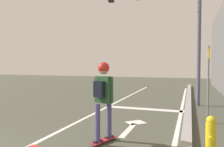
# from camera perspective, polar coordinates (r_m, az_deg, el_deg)

# --- Properties ---
(lane_line_center) EXTENTS (0.12, 20.00, 0.01)m
(lane_line_center) POSITION_cam_1_polar(r_m,az_deg,el_deg) (8.50, -3.91, -9.95)
(lane_line_center) COLOR white
(lane_line_center) RESTS_ON ground
(lane_line_curbside) EXTENTS (0.12, 20.00, 0.01)m
(lane_line_curbside) POSITION_cam_1_polar(r_m,az_deg,el_deg) (7.83, 17.19, -11.11)
(lane_line_curbside) COLOR white
(lane_line_curbside) RESTS_ON ground
(stop_bar) EXTENTS (3.17, 0.40, 0.01)m
(stop_bar) POSITION_cam_1_polar(r_m,az_deg,el_deg) (9.16, 8.42, -9.08)
(stop_bar) COLOR white
(stop_bar) RESTS_ON ground
(lane_arrow_stem) EXTENTS (0.16, 1.40, 0.01)m
(lane_arrow_stem) POSITION_cam_1_polar(r_m,az_deg,el_deg) (6.27, 4.30, -14.40)
(lane_arrow_stem) COLOR white
(lane_arrow_stem) RESTS_ON ground
(lane_arrow_head) EXTENTS (0.71, 0.71, 0.01)m
(lane_arrow_head) POSITION_cam_1_polar(r_m,az_deg,el_deg) (7.06, 6.18, -12.50)
(lane_arrow_head) COLOR white
(lane_arrow_head) RESTS_ON ground
(curb_strip) EXTENTS (0.24, 24.00, 0.14)m
(curb_strip) POSITION_cam_1_polar(r_m,az_deg,el_deg) (7.81, 19.06, -10.67)
(curb_strip) COLOR #999796
(curb_strip) RESTS_ON ground
(skateboard) EXTENTS (0.43, 0.78, 0.07)m
(skateboard) POSITION_cam_1_polar(r_m,az_deg,el_deg) (5.30, -2.17, -16.91)
(skateboard) COLOR #AD2432
(skateboard) RESTS_ON ground
(skater) EXTENTS (0.47, 0.64, 1.79)m
(skater) POSITION_cam_1_polar(r_m,az_deg,el_deg) (5.03, -2.30, -4.27)
(skater) COLOR #414075
(skater) RESTS_ON skateboard
(traffic_signal_mast) EXTENTS (5.51, 0.34, 5.98)m
(traffic_signal_mast) POSITION_cam_1_polar(r_m,az_deg,el_deg) (10.69, 13.02, 16.03)
(traffic_signal_mast) COLOR #545368
(traffic_signal_mast) RESTS_ON ground
(street_sign_post) EXTENTS (0.06, 0.44, 2.39)m
(street_sign_post) POSITION_cam_1_polar(r_m,az_deg,el_deg) (7.39, 23.74, 0.15)
(street_sign_post) COLOR slate
(street_sign_post) RESTS_ON ground
(fire_hydrant) EXTENTS (0.20, 0.30, 0.78)m
(fire_hydrant) POSITION_cam_1_polar(r_m,az_deg,el_deg) (4.98, 24.28, -14.41)
(fire_hydrant) COLOR yellow
(fire_hydrant) RESTS_ON ground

